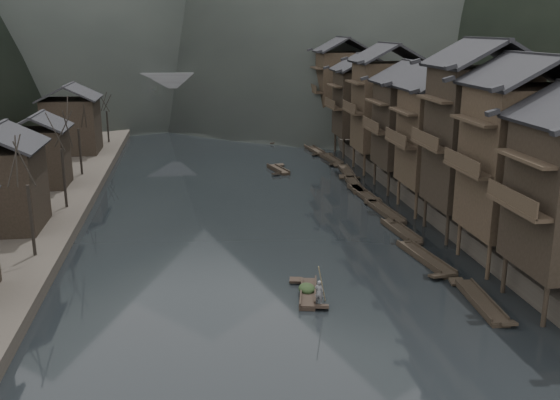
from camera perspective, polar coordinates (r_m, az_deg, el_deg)
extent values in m
plane|color=black|center=(44.07, -0.55, -6.57)|extent=(300.00, 300.00, 0.00)
cube|color=#2D2823|center=(91.39, 18.27, 4.88)|extent=(40.00, 200.00, 1.80)
cylinder|color=black|center=(39.01, 23.08, -8.86)|extent=(0.30, 0.30, 2.90)
cylinder|color=black|center=(42.82, 19.82, -6.35)|extent=(0.30, 0.30, 2.90)
cylinder|color=black|center=(44.14, 23.00, -6.02)|extent=(0.30, 0.30, 2.90)
cube|color=#2C2318|center=(38.80, 20.96, -0.59)|extent=(1.20, 5.70, 0.25)
cylinder|color=#2C2318|center=(44.63, 18.52, -5.34)|extent=(0.30, 0.30, 2.90)
cylinder|color=#2C2318|center=(48.69, 16.05, -3.39)|extent=(0.30, 0.30, 2.90)
cylinder|color=#2C2318|center=(45.90, 21.61, -5.06)|extent=(0.30, 0.30, 2.90)
cylinder|color=#2C2318|center=(49.86, 18.94, -3.19)|extent=(0.30, 0.30, 2.90)
cube|color=#2C2318|center=(46.39, 21.33, 3.39)|extent=(7.00, 6.00, 10.14)
cube|color=#2C2318|center=(44.67, 16.78, 2.69)|extent=(1.20, 5.70, 0.25)
cylinder|color=black|center=(50.59, 15.05, -2.60)|extent=(0.30, 0.30, 2.90)
cylinder|color=black|center=(54.82, 13.12, -1.06)|extent=(0.30, 0.30, 2.90)
cylinder|color=black|center=(51.72, 17.86, -2.43)|extent=(0.30, 0.30, 2.90)
cylinder|color=black|center=(55.86, 15.75, -0.94)|extent=(0.30, 0.30, 2.90)
cube|color=black|center=(52.40, 17.69, 5.49)|extent=(7.00, 6.00, 11.00)
cube|color=#2C2318|center=(50.89, 13.56, 4.88)|extent=(1.20, 5.70, 0.25)
cylinder|color=#2C2318|center=(56.79, 12.33, -0.44)|extent=(0.30, 0.30, 2.90)
cylinder|color=#2C2318|center=(61.14, 10.79, 0.79)|extent=(0.30, 0.30, 2.90)
cylinder|color=#2C2318|center=(57.80, 14.89, -0.33)|extent=(0.30, 0.30, 2.90)
cylinder|color=#2C2318|center=(62.08, 13.19, 0.87)|extent=(0.30, 0.30, 2.90)
cube|color=#2C2318|center=(58.88, 14.68, 5.58)|extent=(7.00, 6.00, 8.62)
cube|color=#2C2318|center=(57.53, 10.96, 5.14)|extent=(1.20, 5.70, 0.25)
cylinder|color=black|center=(64.08, 9.88, 1.51)|extent=(0.30, 0.30, 2.90)
cylinder|color=black|center=(68.53, 8.66, 2.48)|extent=(0.30, 0.30, 2.90)
cylinder|color=black|center=(64.97, 12.19, 1.58)|extent=(0.30, 0.30, 2.90)
cylinder|color=black|center=(69.37, 10.84, 2.54)|extent=(0.30, 0.30, 2.90)
cube|color=black|center=(66.24, 12.04, 6.75)|extent=(7.00, 6.00, 8.49)
cube|color=#2C2318|center=(65.04, 8.68, 6.38)|extent=(1.20, 5.70, 0.25)
cylinder|color=#2C2318|center=(72.46, 7.72, 3.23)|extent=(0.30, 0.30, 2.90)
cylinder|color=#2C2318|center=(76.99, 6.75, 3.99)|extent=(0.30, 0.30, 2.90)
cylinder|color=#2C2318|center=(73.25, 9.79, 3.28)|extent=(0.30, 0.30, 2.90)
cylinder|color=#2C2318|center=(77.73, 8.72, 4.03)|extent=(0.30, 0.30, 2.90)
cube|color=#2C2318|center=(74.57, 9.71, 8.44)|extent=(7.00, 6.00, 10.07)
cube|color=#2C2318|center=(73.51, 6.69, 8.06)|extent=(1.20, 5.70, 0.25)
cylinder|color=black|center=(81.93, 5.83, 4.72)|extent=(0.30, 0.30, 2.90)
cylinder|color=black|center=(86.51, 5.07, 5.31)|extent=(0.30, 0.30, 2.90)
cylinder|color=black|center=(82.63, 7.69, 4.75)|extent=(0.30, 0.30, 2.90)
cylinder|color=black|center=(87.18, 6.84, 5.34)|extent=(0.30, 0.30, 2.90)
cube|color=black|center=(84.17, 7.61, 8.75)|extent=(7.00, 6.00, 8.44)
cube|color=#2C2318|center=(83.23, 4.92, 8.46)|extent=(1.20, 5.70, 0.25)
cylinder|color=#2C2318|center=(93.43, 4.07, 6.10)|extent=(0.30, 0.30, 2.90)
cylinder|color=#2C2318|center=(98.07, 3.48, 6.56)|extent=(0.30, 0.30, 2.90)
cylinder|color=#2C2318|center=(94.05, 5.71, 6.12)|extent=(0.30, 0.30, 2.90)
cylinder|color=#2C2318|center=(98.65, 5.05, 6.58)|extent=(0.30, 0.30, 2.90)
cube|color=#2C2318|center=(95.61, 5.68, 10.20)|extent=(7.00, 6.00, 10.38)
cube|color=#2C2318|center=(94.79, 3.29, 9.89)|extent=(1.20, 5.70, 0.25)
cube|color=black|center=(54.07, -24.17, 1.19)|extent=(6.00, 6.00, 6.50)
cube|color=black|center=(67.39, -21.03, 3.83)|extent=(5.00, 5.00, 5.80)
cube|color=black|center=(84.70, -18.49, 6.62)|extent=(6.50, 6.50, 6.80)
cylinder|color=black|center=(46.97, -22.15, -1.48)|extent=(0.24, 0.24, 5.14)
cylinder|color=black|center=(58.67, -19.39, 2.12)|extent=(0.24, 0.24, 5.30)
cylinder|color=black|center=(71.36, -17.45, 4.45)|extent=(0.24, 0.24, 5.06)
cylinder|color=black|center=(90.85, -15.53, 6.63)|extent=(0.24, 0.24, 4.36)
cube|color=black|center=(41.07, 17.84, -8.86)|extent=(1.52, 6.46, 0.30)
cube|color=black|center=(41.00, 17.86, -8.63)|extent=(1.57, 6.34, 0.10)
cube|color=black|center=(43.46, 15.87, -7.11)|extent=(0.99, 0.85, 0.34)
cube|color=black|center=(38.65, 20.11, -10.43)|extent=(0.99, 0.85, 0.34)
cube|color=black|center=(47.29, 13.13, -5.23)|extent=(2.08, 7.36, 0.30)
cube|color=black|center=(47.23, 13.14, -5.02)|extent=(2.12, 7.22, 0.10)
cube|color=black|center=(50.44, 12.25, -3.68)|extent=(1.05, 1.01, 0.36)
cube|color=black|center=(44.09, 14.16, -6.66)|extent=(1.05, 1.01, 0.36)
cube|color=black|center=(52.99, 10.97, -2.82)|extent=(1.70, 6.19, 0.30)
cube|color=black|center=(52.93, 10.98, -2.64)|extent=(1.74, 6.07, 0.10)
cube|color=black|center=(55.66, 10.30, -1.74)|extent=(1.01, 0.84, 0.33)
cube|color=black|center=(50.25, 11.73, -3.72)|extent=(1.01, 0.84, 0.33)
cube|color=black|center=(58.31, 9.51, -1.05)|extent=(1.79, 7.64, 0.30)
cube|color=black|center=(58.26, 9.52, -0.88)|extent=(1.83, 7.49, 0.10)
cube|color=black|center=(61.69, 8.81, 0.04)|extent=(1.02, 1.01, 0.36)
cube|color=black|center=(54.89, 10.31, -1.99)|extent=(1.02, 1.01, 0.36)
cube|color=black|center=(64.12, 7.57, 0.56)|extent=(1.57, 7.12, 0.30)
cube|color=black|center=(64.07, 7.58, 0.71)|extent=(1.61, 6.98, 0.10)
cube|color=black|center=(67.29, 7.00, 1.42)|extent=(0.99, 0.93, 0.35)
cube|color=black|center=(60.89, 8.22, -0.14)|extent=(0.99, 0.93, 0.35)
cube|color=black|center=(67.79, 6.76, 1.41)|extent=(1.77, 7.27, 0.30)
cube|color=black|center=(67.75, 6.77, 1.55)|extent=(1.81, 7.13, 0.10)
cube|color=black|center=(70.91, 5.81, 2.18)|extent=(1.01, 0.97, 0.36)
cube|color=black|center=(64.63, 7.82, 0.80)|extent=(1.01, 0.97, 0.36)
cube|color=black|center=(73.81, 6.08, 2.59)|extent=(1.70, 6.94, 0.30)
cube|color=black|center=(73.77, 6.08, 2.73)|extent=(1.74, 6.81, 0.10)
cube|color=black|center=(76.83, 5.28, 3.24)|extent=(1.01, 0.92, 0.35)
cube|color=black|center=(70.76, 6.95, 2.12)|extent=(1.01, 0.92, 0.35)
cube|color=black|center=(80.43, 4.71, 3.71)|extent=(1.87, 6.17, 0.30)
cube|color=black|center=(80.40, 4.71, 3.83)|extent=(1.91, 6.06, 0.10)
cube|color=black|center=(83.25, 4.52, 4.21)|extent=(1.02, 0.87, 0.33)
cube|color=black|center=(77.56, 4.91, 3.36)|extent=(1.02, 0.87, 0.33)
cube|color=black|center=(86.69, 3.10, 4.60)|extent=(1.91, 7.22, 0.30)
cube|color=black|center=(86.66, 3.11, 4.72)|extent=(1.95, 7.09, 0.10)
cube|color=black|center=(90.03, 2.93, 5.10)|extent=(1.03, 0.98, 0.35)
cube|color=black|center=(83.31, 3.29, 4.25)|extent=(1.03, 0.98, 0.35)
cube|color=black|center=(74.36, -0.16, 2.78)|extent=(2.23, 5.03, 0.30)
cube|color=black|center=(74.32, -0.16, 2.92)|extent=(2.25, 4.95, 0.10)
cube|color=black|center=(76.63, 0.04, 3.27)|extent=(0.98, 0.81, 0.30)
cube|color=black|center=(72.04, -0.39, 2.47)|extent=(0.98, 0.81, 0.30)
cube|color=black|center=(93.46, 0.10, 5.42)|extent=(3.71, 4.57, 0.30)
cube|color=black|center=(93.43, 0.10, 5.53)|extent=(3.69, 4.52, 0.10)
cube|color=black|center=(95.50, 0.76, 5.73)|extent=(1.05, 1.00, 0.30)
cube|color=black|center=(91.38, -0.60, 5.28)|extent=(1.05, 1.00, 0.30)
cube|color=black|center=(101.79, -6.60, 6.16)|extent=(2.68, 4.73, 0.30)
cube|color=black|center=(101.77, -6.60, 6.26)|extent=(2.69, 4.66, 0.10)
cube|color=black|center=(103.82, -7.10, 6.40)|extent=(1.01, 0.86, 0.29)
cube|color=black|center=(99.74, -6.08, 6.06)|extent=(1.01, 0.86, 0.29)
cube|color=#4C4C4F|center=(112.99, -5.50, 10.72)|extent=(40.00, 6.00, 1.60)
cube|color=#4C4C4F|center=(110.20, -5.45, 11.28)|extent=(40.00, 0.50, 1.00)
cube|color=#4C4C4F|center=(115.58, -5.59, 11.47)|extent=(40.00, 0.50, 1.00)
cube|color=#4C4C4F|center=(113.59, -12.60, 8.42)|extent=(3.20, 6.00, 6.40)
cube|color=#4C4C4F|center=(113.27, -7.75, 8.63)|extent=(3.20, 6.00, 6.40)
cube|color=#4C4C4F|center=(113.69, -3.16, 8.77)|extent=(3.20, 6.00, 6.40)
cube|color=#4C4C4F|center=(114.91, 1.62, 8.86)|extent=(3.20, 6.00, 6.40)
cube|color=black|center=(40.31, 2.59, -8.54)|extent=(1.90, 4.60, 0.30)
cube|color=black|center=(40.24, 2.60, -8.31)|extent=(1.93, 4.52, 0.10)
cube|color=black|center=(42.08, 1.45, -7.25)|extent=(0.93, 0.73, 0.29)
cube|color=black|center=(38.45, 3.86, -9.58)|extent=(0.93, 0.73, 0.29)
ellipsoid|color=black|center=(40.26, 2.48, -7.63)|extent=(1.08, 1.41, 0.65)
imported|color=#58585B|center=(38.45, 3.61, -8.08)|extent=(0.67, 0.61, 1.53)
cylinder|color=#8C7A51|center=(37.54, 3.97, -4.48)|extent=(1.07, 2.20, 3.58)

